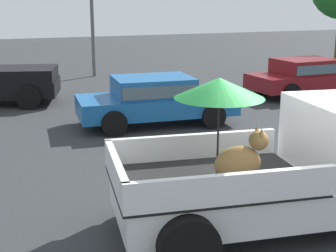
{
  "coord_description": "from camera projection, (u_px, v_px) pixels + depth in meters",
  "views": [
    {
      "loc": [
        -4.16,
        -5.51,
        3.34
      ],
      "look_at": [
        -0.9,
        2.35,
        1.1
      ],
      "focal_mm": 50.95,
      "sensor_mm": 36.0,
      "label": 1
    }
  ],
  "objects": [
    {
      "name": "parked_sedan_far",
      "position": [
        306.0,
        75.0,
        17.19
      ],
      "size": [
        4.32,
        2.03,
        1.33
      ],
      "rotation": [
        0.0,
        0.0,
        0.01
      ],
      "color": "black",
      "rests_on": "ground"
    },
    {
      "name": "parked_sedan_near",
      "position": [
        155.0,
        98.0,
        13.13
      ],
      "size": [
        4.46,
        2.32,
        1.33
      ],
      "rotation": [
        0.0,
        0.0,
        -0.1
      ],
      "color": "black",
      "rests_on": "ground"
    },
    {
      "name": "ground_plane",
      "position": [
        280.0,
        225.0,
        7.31
      ],
      "size": [
        80.0,
        80.0,
        0.0
      ],
      "primitive_type": "plane",
      "color": "#2D3033"
    },
    {
      "name": "pickup_truck_main",
      "position": [
        311.0,
        163.0,
        7.16
      ],
      "size": [
        5.28,
        2.89,
        2.34
      ],
      "rotation": [
        0.0,
        0.0,
        -0.16
      ],
      "color": "black",
      "rests_on": "ground"
    }
  ]
}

